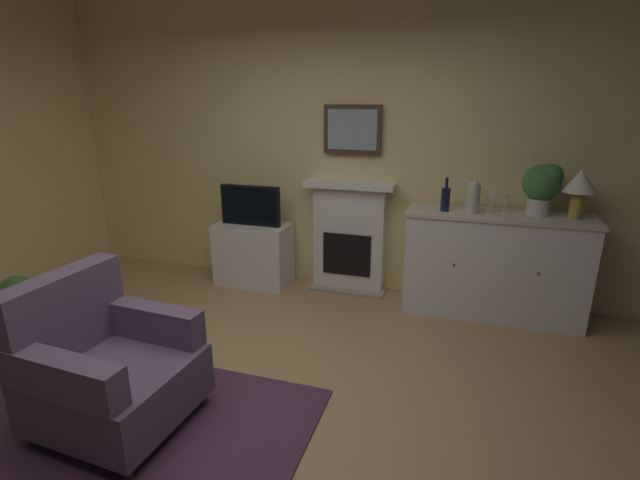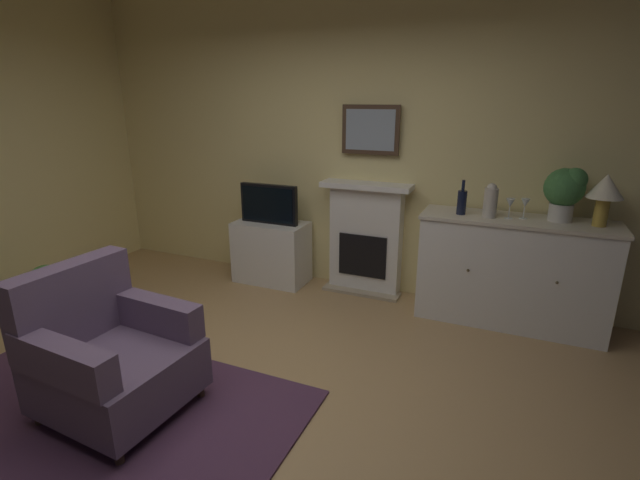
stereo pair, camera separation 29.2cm
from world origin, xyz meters
name	(u,v)px [view 1 (the left image)]	position (x,y,z in m)	size (l,w,h in m)	color
ground_plane	(238,423)	(0.00, 0.00, -0.05)	(5.91, 4.58, 0.10)	tan
wall_rear	(338,141)	(0.00, 2.26, 1.47)	(5.91, 0.06, 2.93)	#EAD68C
area_rug	(98,427)	(-0.74, -0.34, 0.01)	(2.46, 1.50, 0.02)	#4C2D47
fireplace_unit	(349,237)	(0.16, 2.13, 0.55)	(0.87, 0.30, 1.10)	white
framed_picture	(352,130)	(0.16, 2.18, 1.59)	(0.55, 0.04, 0.45)	#473323
sideboard_cabinet	(493,265)	(1.51, 1.96, 0.47)	(1.53, 0.49, 0.93)	white
table_lamp	(580,185)	(2.08, 1.96, 1.21)	(0.26, 0.26, 0.40)	#B79338
wine_bottle	(445,199)	(1.06, 1.92, 1.04)	(0.08, 0.08, 0.29)	black
wine_glass_left	(492,200)	(1.44, 1.92, 1.05)	(0.07, 0.07, 0.16)	silver
wine_glass_center	(505,199)	(1.55, 1.97, 1.05)	(0.07, 0.07, 0.16)	silver
vase_decorative	(473,197)	(1.29, 1.91, 1.07)	(0.11, 0.11, 0.28)	beige
tv_cabinet	(254,254)	(-0.81, 1.97, 0.32)	(0.75, 0.42, 0.64)	white
tv_set	(250,205)	(-0.81, 1.95, 0.84)	(0.62, 0.07, 0.40)	black
potted_plant_fern	(17,295)	(-2.36, 0.55, 0.26)	(0.30, 0.30, 0.43)	silver
potted_plant_small	(543,185)	(1.82, 2.00, 1.19)	(0.30, 0.30, 0.43)	beige
armchair	(106,367)	(-0.69, -0.27, 0.38)	(0.85, 0.82, 0.92)	#604C66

